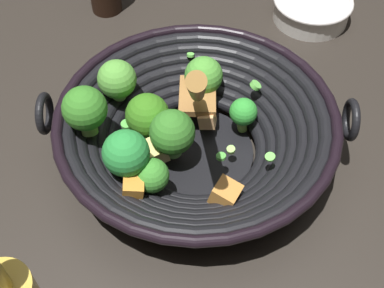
% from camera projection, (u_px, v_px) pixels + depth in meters
% --- Properties ---
extents(ground_plane, '(4.00, 4.00, 0.00)m').
position_uv_depth(ground_plane, '(196.00, 155.00, 0.68)').
color(ground_plane, '#28231E').
extents(wok, '(0.38, 0.36, 0.27)m').
position_uv_depth(wok, '(193.00, 128.00, 0.64)').
color(wok, black).
rests_on(wok, ground).
extents(prep_bowl, '(0.13, 0.13, 0.04)m').
position_uv_depth(prep_bowl, '(312.00, 8.00, 0.85)').
color(prep_bowl, silver).
rests_on(prep_bowl, ground).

